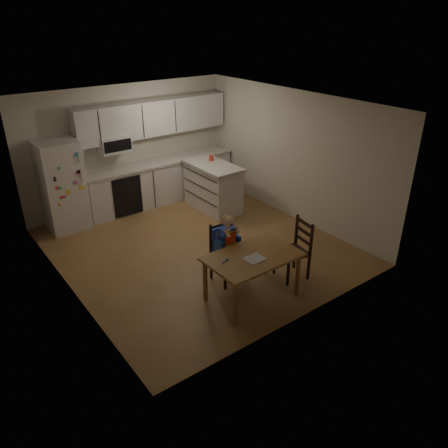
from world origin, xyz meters
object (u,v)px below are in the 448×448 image
kitchen_island (213,187)px  chair_side (298,245)px  dining_table (253,261)px  red_cup (211,158)px  chair_booster (226,241)px  refrigerator (62,186)px

kitchen_island → chair_side: size_ratio=1.39×
chair_side → dining_table: bearing=-77.6°
red_cup → chair_booster: 2.97m
refrigerator → chair_booster: (1.35, -3.27, -0.19)m
refrigerator → kitchen_island: (2.75, -0.96, -0.36)m
chair_booster → refrigerator: bearing=113.6°
refrigerator → kitchen_island: size_ratio=1.29×
refrigerator → red_cup: bearing=-14.6°
refrigerator → kitchen_island: 2.94m
dining_table → chair_side: (0.94, 0.03, -0.07)m
refrigerator → dining_table: 4.12m
red_cup → dining_table: bearing=-115.8°
refrigerator → chair_booster: size_ratio=1.55×
refrigerator → chair_booster: refrigerator is taller
chair_side → chair_booster: bearing=-111.3°
red_cup → dining_table: 3.51m
refrigerator → red_cup: (2.87, -0.75, 0.18)m
kitchen_island → red_cup: red_cup is taller
chair_side → kitchen_island: bearing=-178.6°
chair_booster → chair_side: (0.94, -0.58, -0.12)m
dining_table → chair_booster: (0.00, 0.62, 0.06)m
kitchen_island → dining_table: size_ratio=1.01×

